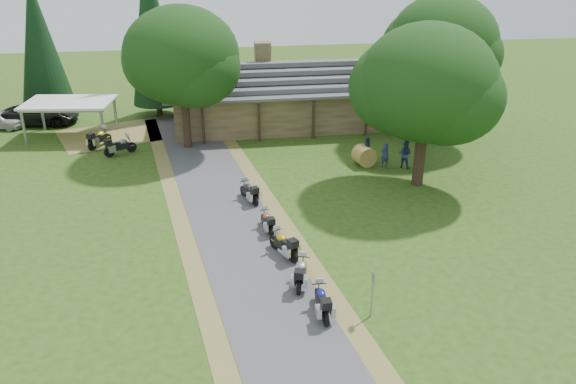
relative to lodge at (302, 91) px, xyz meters
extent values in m
plane|color=#2E4914|center=(-6.00, -24.00, -2.45)|extent=(120.00, 120.00, 0.00)
plane|color=#4A4A4D|center=(-6.50, -20.00, -2.45)|extent=(51.95, 51.95, 0.00)
imported|color=black|center=(-20.74, 2.55, -1.22)|extent=(3.23, 6.61, 2.46)
imported|color=navy|center=(3.41, -10.79, -1.51)|extent=(0.59, 0.46, 1.89)
imported|color=navy|center=(4.61, -11.15, -1.38)|extent=(0.75, 0.73, 2.15)
imported|color=navy|center=(2.44, -10.04, -1.37)|extent=(0.67, 0.74, 2.16)
cylinder|color=olive|center=(2.18, -10.30, -1.80)|extent=(1.49, 1.41, 1.29)
cone|color=black|center=(-11.49, 3.60, 4.29)|extent=(4.05, 4.05, 13.48)
cone|color=black|center=(-20.45, 5.06, 3.10)|extent=(4.12, 4.12, 11.11)
camera|label=1|loc=(-8.20, -43.23, 10.88)|focal=35.00mm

